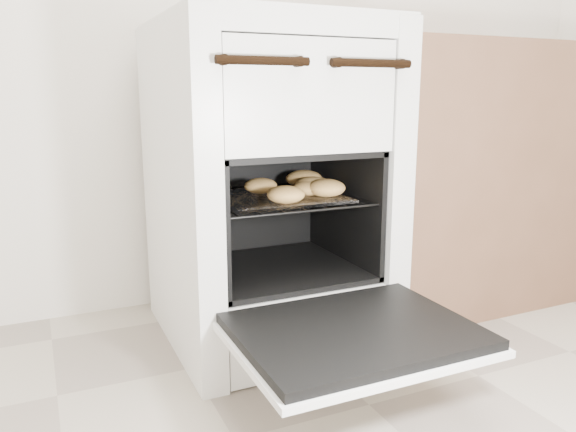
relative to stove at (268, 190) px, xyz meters
name	(u,v)px	position (x,y,z in m)	size (l,w,h in m)	color
stove	(268,190)	(0.00, 0.00, 0.00)	(0.59, 0.66, 0.90)	silver
oven_door	(354,334)	(0.00, -0.50, -0.24)	(0.53, 0.41, 0.04)	black
oven_rack	(276,198)	(0.00, -0.06, -0.01)	(0.43, 0.41, 0.01)	black
foil_sheet	(279,197)	(0.00, -0.08, -0.01)	(0.33, 0.29, 0.01)	silver
baked_rolls	(304,186)	(0.07, -0.09, 0.02)	(0.30, 0.35, 0.05)	#E4B45B
counter	(457,173)	(0.76, 0.08, 0.00)	(0.87, 0.58, 0.87)	brown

